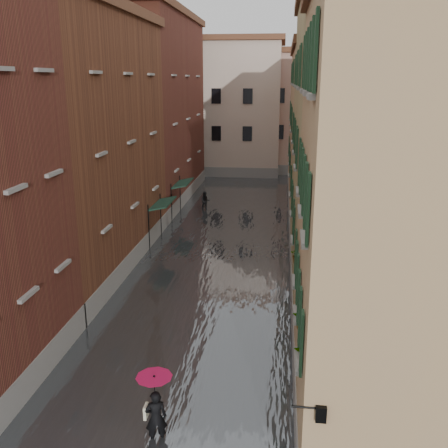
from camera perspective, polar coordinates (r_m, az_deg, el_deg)
The scene contains 15 objects.
ground at distance 17.93m, azimuth -5.50°, elevation -15.90°, with size 120.00×120.00×0.00m, color #505153.
floodwater at distance 29.56m, azimuth -0.27°, elevation -2.36°, with size 10.00×60.00×0.20m, color #4D5155.
building_left_mid at distance 26.19m, azimuth -16.96°, elevation 8.36°, with size 6.00×14.00×12.50m, color brown.
building_left_far at distance 40.27m, azimuth -8.50°, elevation 12.45°, with size 6.00×16.00×14.00m, color brown.
building_right_near at distance 13.83m, azimuth 21.49°, elevation -0.71°, with size 6.00×8.00×11.50m, color tan.
building_right_mid at distance 24.28m, azimuth 15.33°, elevation 8.51°, with size 6.00×14.00×13.00m, color tan.
building_right_far at distance 39.17m, azimuth 12.12°, elevation 10.34°, with size 6.00×16.00×11.50m, color tan.
building_end_cream at distance 53.29m, azimuth -0.23°, elevation 12.96°, with size 12.00×9.00×13.00m, color beige.
building_end_pink at distance 54.99m, azimuth 9.60°, elevation 12.32°, with size 10.00×9.00×12.00m, color tan.
awning_near at distance 29.38m, azimuth -7.08°, elevation 2.20°, with size 1.09×2.88×2.80m.
awning_far at distance 35.03m, azimuth -4.81°, elevation 4.54°, with size 1.09×3.00×2.80m.
wall_lantern at distance 10.99m, azimuth 10.91°, elevation -20.38°, with size 0.71×0.22×0.35m.
window_planters at distance 14.91m, azimuth 8.96°, elevation -7.72°, with size 0.59×7.80×0.84m.
pedestrian_main at distance 14.14m, azimuth -7.88°, elevation -19.60°, with size 0.97×0.97×2.06m.
pedestrian_far at distance 37.42m, azimuth -2.15°, elevation 2.62°, with size 0.71×0.55×1.46m, color black.
Camera 1 is at (3.40, -14.82, 9.50)m, focal length 40.00 mm.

